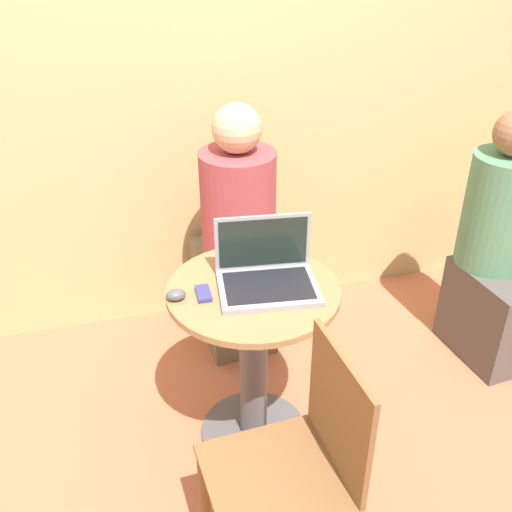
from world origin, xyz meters
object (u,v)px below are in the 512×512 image
Objects in this scene: chair_empty at (296,472)px; person_seated at (235,251)px; cell_phone at (204,294)px; laptop at (267,274)px.

person_seated is (0.10, 1.21, 0.06)m from chair_empty.
chair_empty is at bearing -75.13° from cell_phone.
cell_phone is (-0.23, -0.01, -0.04)m from laptop.
person_seated reaches higher than chair_empty.
cell_phone is 0.11× the size of chair_empty.
laptop is 0.44× the size of chair_empty.
laptop is 0.68m from chair_empty.
person_seated is at bearing 87.46° from laptop.
laptop is 0.23m from cell_phone.
laptop is 0.31× the size of person_seated.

